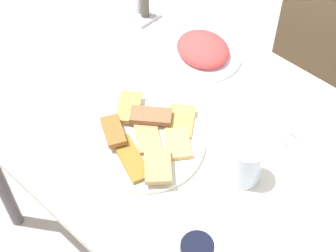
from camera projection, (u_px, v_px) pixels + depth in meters
ground_plane at (178, 248)px, 1.86m from camera, size 6.00×6.00×0.00m
dining_table at (182, 145)px, 1.38m from camera, size 1.16×0.78×0.70m
dining_chair at (335, 60)px, 1.78m from camera, size 0.53×0.53×0.88m
pide_platter at (147, 140)px, 1.27m from camera, size 0.30×0.32×0.04m
salad_plate_greens at (203, 50)px, 1.47m from camera, size 0.23×0.23×0.06m
drinking_glass at (246, 164)px, 1.18m from camera, size 0.07×0.07×0.11m
paper_napkin at (318, 152)px, 1.26m from camera, size 0.15×0.15×0.00m
fork at (315, 155)px, 1.25m from camera, size 0.18×0.05×0.00m
spoon at (323, 146)px, 1.27m from camera, size 0.17×0.04×0.00m
condiment_caddy at (142, 10)px, 1.58m from camera, size 0.09×0.09×0.08m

